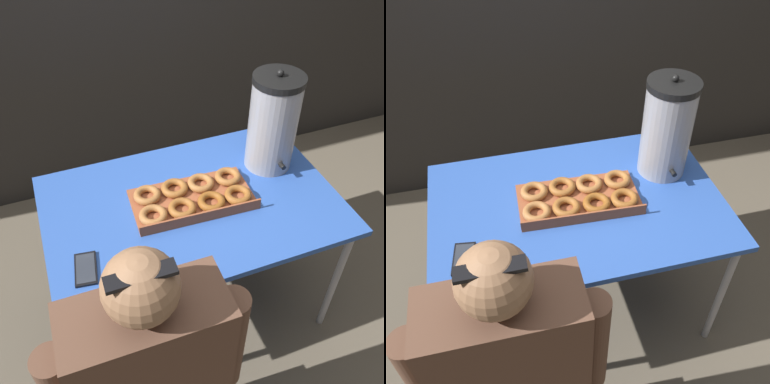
{
  "view_description": "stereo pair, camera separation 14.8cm",
  "coord_description": "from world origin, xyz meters",
  "views": [
    {
      "loc": [
        -0.45,
        -1.19,
        1.97
      ],
      "look_at": [
        0.0,
        0.0,
        0.78
      ],
      "focal_mm": 40.0,
      "sensor_mm": 36.0,
      "label": 1
    },
    {
      "loc": [
        -0.31,
        -1.24,
        1.97
      ],
      "look_at": [
        0.0,
        0.0,
        0.78
      ],
      "focal_mm": 40.0,
      "sensor_mm": 36.0,
      "label": 2
    }
  ],
  "objects": [
    {
      "name": "ground_plane",
      "position": [
        0.0,
        0.0,
        0.0
      ],
      "size": [
        12.0,
        12.0,
        0.0
      ],
      "primitive_type": "plane",
      "color": "brown"
    },
    {
      "name": "cell_phone",
      "position": [
        -0.48,
        -0.19,
        0.72
      ],
      "size": [
        0.1,
        0.16,
        0.01
      ],
      "rotation": [
        0.0,
        0.0,
        -0.14
      ],
      "color": "black",
      "rests_on": "folding_table"
    },
    {
      "name": "donut_box",
      "position": [
        0.01,
        0.01,
        0.74
      ],
      "size": [
        0.52,
        0.29,
        0.05
      ],
      "rotation": [
        0.0,
        0.0,
        -0.05
      ],
      "color": "brown",
      "rests_on": "folding_table"
    },
    {
      "name": "folding_table",
      "position": [
        0.0,
        0.0,
        0.67
      ],
      "size": [
        1.22,
        0.8,
        0.72
      ],
      "color": "#2D56B2",
      "rests_on": "ground"
    },
    {
      "name": "person_seated",
      "position": [
        -0.36,
        -0.61,
        0.57
      ],
      "size": [
        0.61,
        0.25,
        1.22
      ],
      "rotation": [
        0.0,
        0.0,
        3.13
      ],
      "color": "#33332D",
      "rests_on": "ground"
    },
    {
      "name": "coffee_urn",
      "position": [
        0.42,
        0.12,
        0.94
      ],
      "size": [
        0.22,
        0.25,
        0.47
      ],
      "color": "#939399",
      "rests_on": "folding_table"
    }
  ]
}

